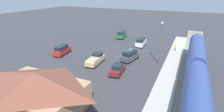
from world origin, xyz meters
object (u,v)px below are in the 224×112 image
Objects in this scene: station_building at (36,90)px; light_pole_near_platform at (161,38)px; pedestrian_on_platform at (176,47)px; pickup_tan at (96,59)px; suv_green at (122,35)px; sedan_maroon at (118,69)px; suv_red at (62,50)px; suv_charcoal at (130,55)px; suv_white at (141,42)px.

station_building is 24.19m from light_pole_near_platform.
station_building is 7.23× the size of pedestrian_on_platform.
suv_green is at bearing -82.53° from pickup_tan.
station_building is 14.48m from sedan_maroon.
suv_red is (10.38, -17.03, -1.49)m from station_building.
station_building is 2.37× the size of suv_charcoal.
suv_green is at bearing -109.69° from suv_red.
suv_red reaches higher than pickup_tan.
suv_green is (2.80, -21.36, 0.12)m from pickup_tan.
light_pole_near_platform is at bearing -153.87° from pickup_tan.
suv_green is 21.71m from light_pole_near_platform.
light_pole_near_platform is at bearing -117.76° from station_building.
station_building is at bearing 91.72° from pickup_tan.
suv_green is (16.87, -6.84, -0.13)m from pedestrian_on_platform.
station_building is at bearing 81.65° from suv_white.
station_building reaches higher than suv_charcoal.
suv_charcoal is 18.77m from suv_green.
suv_white is 0.98× the size of suv_green.
sedan_maroon is at bearing 92.49° from suv_white.
suv_red is at bearing 43.60° from suv_white.
suv_green is at bearing -69.88° from sedan_maroon.
pedestrian_on_platform is at bearing -151.45° from suv_red.
suv_charcoal is 0.61× the size of light_pole_near_platform.
suv_green is at bearing -35.59° from suv_white.
pedestrian_on_platform is 0.31× the size of pickup_tan.
suv_green is at bearing -84.94° from station_building.
pickup_tan reaches higher than pedestrian_on_platform.
suv_charcoal is at bearing -89.90° from sedan_maroon.
light_pole_near_platform reaches higher than suv_green.
pickup_tan is (0.47, -15.55, -1.61)m from station_building.
suv_charcoal is at bearing 117.36° from suv_green.
suv_white is at bearing -98.35° from station_building.
suv_charcoal reaches higher than sedan_maroon.
light_pole_near_platform reaches higher than suv_white.
suv_charcoal is (-5.36, -20.24, -1.49)m from station_building.
light_pole_near_platform reaches higher than suv_charcoal.
pedestrian_on_platform is 0.34× the size of suv_white.
suv_green is (8.64, -23.59, 0.27)m from sedan_maroon.
suv_red is 1.00× the size of suv_green.
pedestrian_on_platform is at bearing 157.95° from suv_green.
station_building is 2.48× the size of suv_white.
station_building is 2.42× the size of suv_red.
pedestrian_on_platform is 0.34× the size of suv_green.
station_building is 20.99m from suv_charcoal.
sedan_maroon is 0.91× the size of suv_red.
light_pole_near_platform is (-11.67, -5.72, 4.28)m from pickup_tan.
sedan_maroon is at bearing 110.12° from suv_green.
pickup_tan is at bearing 171.54° from suv_red.
suv_charcoal is at bearing -168.46° from suv_red.
suv_charcoal is at bearing -141.18° from pickup_tan.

